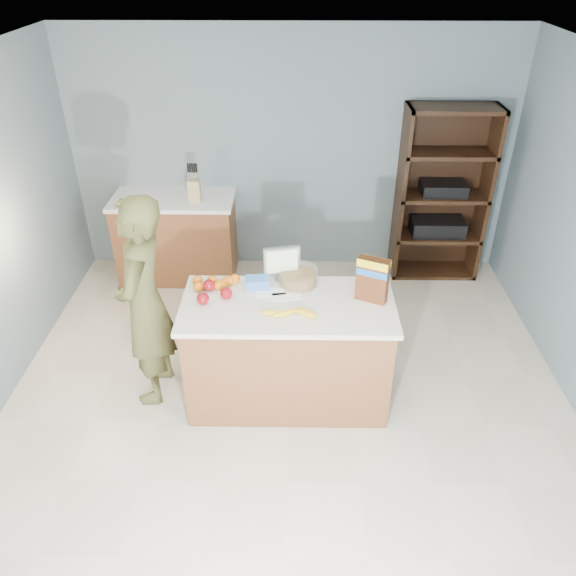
{
  "coord_description": "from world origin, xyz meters",
  "views": [
    {
      "loc": [
        0.05,
        -3.07,
        3.17
      ],
      "look_at": [
        0.0,
        0.35,
        1.0
      ],
      "focal_mm": 35.0,
      "sensor_mm": 36.0,
      "label": 1
    }
  ],
  "objects_px": {
    "counter_peninsula": "(288,355)",
    "cereal_box": "(373,277)",
    "tv": "(282,262)",
    "shelving_unit": "(440,197)",
    "person": "(145,303)"
  },
  "relations": [
    {
      "from": "shelving_unit",
      "to": "counter_peninsula",
      "type": "bearing_deg",
      "value": -127.11
    },
    {
      "from": "cereal_box",
      "to": "person",
      "type": "bearing_deg",
      "value": 179.78
    },
    {
      "from": "shelving_unit",
      "to": "tv",
      "type": "distance_m",
      "value": 2.36
    },
    {
      "from": "tv",
      "to": "cereal_box",
      "type": "height_order",
      "value": "cereal_box"
    },
    {
      "from": "person",
      "to": "cereal_box",
      "type": "height_order",
      "value": "person"
    },
    {
      "from": "person",
      "to": "cereal_box",
      "type": "relative_size",
      "value": 4.98
    },
    {
      "from": "tv",
      "to": "counter_peninsula",
      "type": "bearing_deg",
      "value": -81.09
    },
    {
      "from": "counter_peninsula",
      "to": "cereal_box",
      "type": "xyz_separation_m",
      "value": [
        0.6,
        0.05,
        0.68
      ]
    },
    {
      "from": "tv",
      "to": "cereal_box",
      "type": "xyz_separation_m",
      "value": [
        0.66,
        -0.27,
        0.04
      ]
    },
    {
      "from": "shelving_unit",
      "to": "cereal_box",
      "type": "height_order",
      "value": "shelving_unit"
    },
    {
      "from": "shelving_unit",
      "to": "cereal_box",
      "type": "relative_size",
      "value": 5.28
    },
    {
      "from": "shelving_unit",
      "to": "person",
      "type": "relative_size",
      "value": 1.06
    },
    {
      "from": "shelving_unit",
      "to": "tv",
      "type": "bearing_deg",
      "value": -132.95
    },
    {
      "from": "counter_peninsula",
      "to": "person",
      "type": "relative_size",
      "value": 0.92
    },
    {
      "from": "counter_peninsula",
      "to": "person",
      "type": "xyz_separation_m",
      "value": [
        -1.06,
        0.06,
        0.43
      ]
    }
  ]
}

